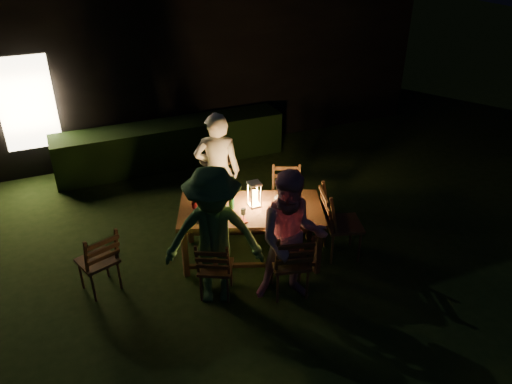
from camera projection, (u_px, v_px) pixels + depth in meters
name	position (u px, v px, depth m)	size (l,w,h in m)	color
garden_envelope	(161.00, 49.00, 10.78)	(40.00, 40.00, 3.20)	black
dining_table	(251.00, 213.00, 6.56)	(2.08, 1.53, 0.78)	#51341B
chair_near_left	(216.00, 277.00, 6.08)	(0.55, 0.57, 0.89)	#51341B
chair_near_right	(290.00, 273.00, 6.10)	(0.55, 0.57, 1.01)	#51341B
chair_far_left	(219.00, 211.00, 7.42)	(0.53, 0.54, 0.91)	#51341B
chair_far_right	(286.00, 209.00, 7.45)	(0.57, 0.59, 0.95)	#51341B
chair_end	(341.00, 234.00, 6.78)	(0.64, 0.61, 1.09)	#51341B
chair_spare	(100.00, 271.00, 6.16)	(0.55, 0.57, 0.95)	#51341B
person_house_side	(218.00, 172.00, 7.16)	(0.66, 0.43, 1.80)	white
person_opp_right	(292.00, 238.00, 5.78)	(0.83, 0.65, 1.71)	#CB8BA1
person_opp_left	(214.00, 237.00, 5.74)	(1.15, 0.66, 1.78)	#3E7239
lantern	(254.00, 196.00, 6.49)	(0.16, 0.16, 0.35)	white
plate_far_left	(209.00, 200.00, 6.69)	(0.25, 0.25, 0.01)	white
plate_near_left	(208.00, 217.00, 6.31)	(0.25, 0.25, 0.01)	white
plate_far_right	(283.00, 198.00, 6.72)	(0.25, 0.25, 0.01)	white
plate_near_right	(287.00, 216.00, 6.34)	(0.25, 0.25, 0.01)	white
wineglass_a	(228.00, 192.00, 6.71)	(0.06, 0.06, 0.18)	#59070F
wineglass_b	(195.00, 208.00, 6.35)	(0.06, 0.06, 0.18)	#59070F
wineglass_c	(275.00, 213.00, 6.24)	(0.06, 0.06, 0.18)	#59070F
wineglass_d	(297.00, 194.00, 6.66)	(0.06, 0.06, 0.18)	#59070F
wineglass_e	(243.00, 215.00, 6.21)	(0.06, 0.06, 0.18)	silver
bottle_table	(231.00, 199.00, 6.44)	(0.07, 0.07, 0.28)	#0F471E
napkin_left	(240.00, 221.00, 6.23)	(0.18, 0.14, 0.01)	red
napkin_right	(295.00, 219.00, 6.28)	(0.18, 0.14, 0.01)	red
phone	(202.00, 221.00, 6.24)	(0.14, 0.07, 0.01)	black
side_table	(216.00, 163.00, 7.99)	(0.55, 0.55, 0.74)	brown
ice_bucket	(216.00, 152.00, 7.89)	(0.30, 0.30, 0.22)	#A5A8AD
bottle_bucket_a	(214.00, 150.00, 7.82)	(0.07, 0.07, 0.32)	#0F471E
bottle_bucket_b	(218.00, 147.00, 7.91)	(0.07, 0.07, 0.32)	#0F471E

